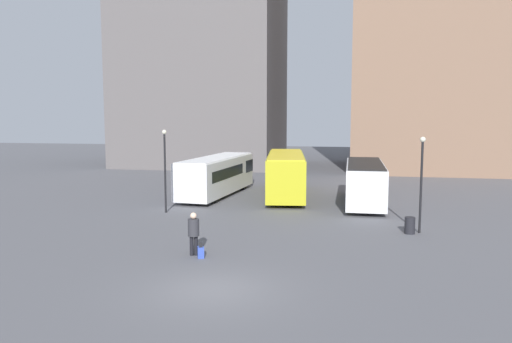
# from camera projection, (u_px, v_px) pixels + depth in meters

# --- Properties ---
(ground_plane) EXTENTS (160.00, 160.00, 0.00)m
(ground_plane) POSITION_uv_depth(u_px,v_px,m) (214.00, 290.00, 17.16)
(ground_plane) COLOR #56565B
(building_block_left) EXTENTS (18.22, 15.70, 25.71)m
(building_block_left) POSITION_uv_depth(u_px,v_px,m) (204.00, 58.00, 60.10)
(building_block_left) COLOR #5B5656
(building_block_left) RESTS_ON ground_plane
(bus_0) EXTENTS (3.43, 10.55, 2.88)m
(bus_0) POSITION_uv_depth(u_px,v_px,m) (217.00, 174.00, 37.42)
(bus_0) COLOR silver
(bus_0) RESTS_ON ground_plane
(bus_1) EXTENTS (4.04, 11.11, 3.16)m
(bus_1) POSITION_uv_depth(u_px,v_px,m) (286.00, 173.00, 36.98)
(bus_1) COLOR gold
(bus_1) RESTS_ON ground_plane
(bus_2) EXTENTS (2.51, 9.30, 2.82)m
(bus_2) POSITION_uv_depth(u_px,v_px,m) (365.00, 182.00, 33.60)
(bus_2) COLOR silver
(bus_2) RESTS_ON ground_plane
(traveler) EXTENTS (0.63, 0.63, 1.87)m
(traveler) POSITION_uv_depth(u_px,v_px,m) (194.00, 230.00, 21.27)
(traveler) COLOR black
(traveler) RESTS_ON ground_plane
(suitcase) EXTENTS (0.37, 0.40, 0.70)m
(suitcase) POSITION_uv_depth(u_px,v_px,m) (201.00, 252.00, 20.98)
(suitcase) COLOR #334CB2
(suitcase) RESTS_ON ground_plane
(lamp_post_0) EXTENTS (0.28, 0.28, 5.11)m
(lamp_post_0) POSITION_uv_depth(u_px,v_px,m) (165.00, 164.00, 30.48)
(lamp_post_0) COLOR black
(lamp_post_0) RESTS_ON ground_plane
(lamp_post_1) EXTENTS (0.28, 0.28, 4.91)m
(lamp_post_1) POSITION_uv_depth(u_px,v_px,m) (421.00, 176.00, 25.15)
(lamp_post_1) COLOR black
(lamp_post_1) RESTS_ON ground_plane
(trash_bin) EXTENTS (0.52, 0.52, 0.85)m
(trash_bin) POSITION_uv_depth(u_px,v_px,m) (410.00, 225.00, 25.27)
(trash_bin) COLOR black
(trash_bin) RESTS_ON ground_plane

